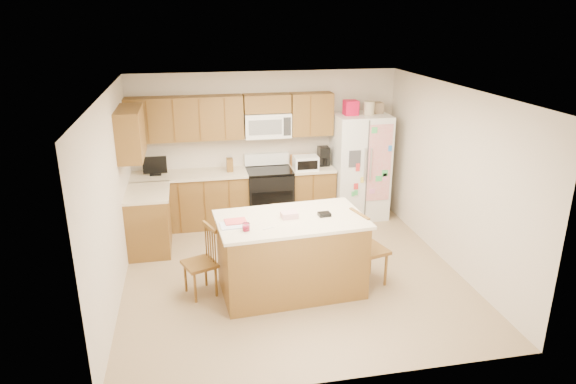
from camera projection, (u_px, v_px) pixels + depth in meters
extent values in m
plane|color=#90765C|center=(292.00, 272.00, 7.11)|extent=(4.50, 4.50, 0.00)
cube|color=beige|center=(266.00, 146.00, 8.77)|extent=(4.50, 0.10, 2.50)
cube|color=beige|center=(342.00, 267.00, 4.61)|extent=(4.50, 0.10, 2.50)
cube|color=beige|center=(112.00, 199.00, 6.28)|extent=(0.10, 4.50, 2.50)
cube|color=beige|center=(451.00, 177.00, 7.10)|extent=(0.10, 4.50, 2.50)
cube|color=white|center=(292.00, 91.00, 6.28)|extent=(4.50, 4.50, 0.04)
cube|color=brown|center=(191.00, 201.00, 8.53)|extent=(1.87, 0.60, 0.88)
cube|color=brown|center=(311.00, 193.00, 8.90)|extent=(0.72, 0.60, 0.88)
cube|color=brown|center=(149.00, 222.00, 7.69)|extent=(0.60, 0.95, 0.88)
cube|color=beige|center=(189.00, 175.00, 8.36)|extent=(1.87, 0.64, 0.04)
cube|color=beige|center=(312.00, 168.00, 8.74)|extent=(0.72, 0.64, 0.04)
cube|color=beige|center=(147.00, 193.00, 7.54)|extent=(0.64, 0.95, 0.04)
cube|color=brown|center=(185.00, 119.00, 8.20)|extent=(1.85, 0.33, 0.70)
cube|color=brown|center=(311.00, 114.00, 8.57)|extent=(0.70, 0.33, 0.70)
cube|color=brown|center=(267.00, 103.00, 8.37)|extent=(0.76, 0.33, 0.29)
cube|color=brown|center=(131.00, 133.00, 7.22)|extent=(0.33, 0.95, 0.70)
cube|color=#5B3711|center=(147.00, 122.00, 7.94)|extent=(0.02, 0.01, 0.66)
cube|color=#5B3711|center=(154.00, 210.00, 8.14)|extent=(0.02, 0.01, 0.84)
cube|color=#5B3711|center=(174.00, 121.00, 8.01)|extent=(0.02, 0.01, 0.66)
cube|color=#5B3711|center=(180.00, 208.00, 8.21)|extent=(0.02, 0.01, 0.84)
cube|color=#5B3711|center=(200.00, 120.00, 8.08)|extent=(0.02, 0.01, 0.66)
cube|color=#5B3711|center=(205.00, 207.00, 8.28)|extent=(0.02, 0.01, 0.84)
cube|color=#5B3711|center=(225.00, 119.00, 8.15)|extent=(0.01, 0.01, 0.66)
cube|color=#5B3711|center=(230.00, 205.00, 8.36)|extent=(0.01, 0.01, 0.84)
cube|color=#5B3711|center=(311.00, 116.00, 8.41)|extent=(0.01, 0.01, 0.66)
cube|color=#5B3711|center=(313.00, 199.00, 8.61)|extent=(0.01, 0.01, 0.84)
cube|color=white|center=(267.00, 125.00, 8.46)|extent=(0.76, 0.38, 0.40)
cube|color=slate|center=(265.00, 127.00, 8.27)|extent=(0.54, 0.01, 0.24)
cube|color=#262626|center=(287.00, 127.00, 8.34)|extent=(0.12, 0.01, 0.30)
cube|color=brown|center=(230.00, 165.00, 8.45)|extent=(0.10, 0.14, 0.22)
cube|color=black|center=(156.00, 174.00, 8.28)|extent=(0.18, 0.12, 0.02)
cube|color=black|center=(155.00, 165.00, 8.23)|extent=(0.38, 0.03, 0.28)
cube|color=#B6641F|center=(302.00, 161.00, 8.76)|extent=(0.35, 0.22, 0.18)
cube|color=white|center=(306.00, 163.00, 8.54)|extent=(0.40, 0.28, 0.23)
cube|color=black|center=(308.00, 165.00, 8.41)|extent=(0.34, 0.01, 0.15)
cube|color=black|center=(324.00, 156.00, 8.77)|extent=(0.18, 0.22, 0.32)
cylinder|color=black|center=(325.00, 161.00, 8.73)|extent=(0.12, 0.12, 0.12)
cube|color=black|center=(269.00, 196.00, 8.75)|extent=(0.76, 0.64, 0.88)
cube|color=black|center=(272.00, 204.00, 8.45)|extent=(0.68, 0.01, 0.42)
cube|color=black|center=(269.00, 170.00, 8.59)|extent=(0.76, 0.64, 0.03)
cube|color=white|center=(267.00, 159.00, 8.79)|extent=(0.76, 0.10, 0.20)
cube|color=white|center=(359.00, 166.00, 8.83)|extent=(0.90, 0.75, 1.80)
cube|color=#4C4C4C|center=(367.00, 173.00, 8.48)|extent=(0.02, 0.01, 1.75)
cube|color=silver|center=(365.00, 165.00, 8.39)|extent=(0.02, 0.03, 0.55)
cube|color=silver|center=(371.00, 164.00, 8.41)|extent=(0.02, 0.03, 0.55)
cube|color=#3F3F44|center=(355.00, 159.00, 8.35)|extent=(0.20, 0.01, 0.28)
cube|color=#D84C59|center=(379.00, 163.00, 8.46)|extent=(0.42, 0.01, 1.30)
cube|color=red|center=(351.00, 108.00, 8.45)|extent=(0.22, 0.22, 0.24)
cylinder|color=#B9AD88|center=(369.00, 108.00, 8.46)|extent=(0.18, 0.18, 0.22)
cube|color=#826A50|center=(377.00, 108.00, 8.62)|extent=(0.18, 0.20, 0.18)
cube|color=brown|center=(291.00, 256.00, 6.52)|extent=(1.81, 1.10, 0.96)
cube|color=beige|center=(291.00, 220.00, 6.35)|extent=(1.90, 1.19, 0.04)
cylinder|color=red|center=(246.00, 228.00, 5.98)|extent=(0.08, 0.08, 0.06)
cylinder|color=white|center=(246.00, 227.00, 5.97)|extent=(0.09, 0.09, 0.09)
cube|color=beige|center=(289.00, 215.00, 6.35)|extent=(0.21, 0.16, 0.07)
cube|color=black|center=(324.00, 214.00, 6.41)|extent=(0.16, 0.13, 0.04)
cube|color=white|center=(233.00, 225.00, 6.12)|extent=(0.32, 0.26, 0.02)
cube|color=#D84C4C|center=(236.00, 221.00, 6.19)|extent=(0.27, 0.22, 0.01)
cylinder|color=white|center=(268.00, 228.00, 6.03)|extent=(0.13, 0.06, 0.01)
cube|color=brown|center=(200.00, 264.00, 6.44)|extent=(0.49, 0.50, 0.04)
cylinder|color=brown|center=(185.00, 277.00, 6.57)|extent=(0.03, 0.03, 0.40)
cylinder|color=brown|center=(195.00, 288.00, 6.31)|extent=(0.03, 0.03, 0.40)
cylinder|color=brown|center=(206.00, 272.00, 6.71)|extent=(0.03, 0.03, 0.40)
cylinder|color=brown|center=(216.00, 282.00, 6.45)|extent=(0.03, 0.03, 0.40)
cylinder|color=brown|center=(206.00, 240.00, 6.55)|extent=(0.02, 0.02, 0.45)
cylinder|color=brown|center=(208.00, 242.00, 6.49)|extent=(0.02, 0.02, 0.45)
cylinder|color=brown|center=(210.00, 244.00, 6.44)|extent=(0.02, 0.02, 0.45)
cylinder|color=brown|center=(213.00, 246.00, 6.38)|extent=(0.02, 0.02, 0.45)
cylinder|color=brown|center=(215.00, 248.00, 6.32)|extent=(0.02, 0.02, 0.45)
cube|color=brown|center=(209.00, 227.00, 6.36)|extent=(0.17, 0.36, 0.05)
cube|color=brown|center=(285.00, 234.00, 7.25)|extent=(0.43, 0.42, 0.04)
cylinder|color=brown|center=(295.00, 243.00, 7.49)|extent=(0.04, 0.04, 0.43)
cylinder|color=brown|center=(272.00, 245.00, 7.45)|extent=(0.04, 0.04, 0.43)
cylinder|color=brown|center=(299.00, 252.00, 7.22)|extent=(0.04, 0.04, 0.43)
cylinder|color=brown|center=(275.00, 254.00, 7.17)|extent=(0.04, 0.04, 0.43)
cylinder|color=brown|center=(298.00, 221.00, 7.03)|extent=(0.02, 0.02, 0.48)
cylinder|color=brown|center=(292.00, 221.00, 7.02)|extent=(0.02, 0.02, 0.48)
cylinder|color=brown|center=(287.00, 221.00, 7.01)|extent=(0.02, 0.02, 0.48)
cylinder|color=brown|center=(282.00, 222.00, 7.00)|extent=(0.02, 0.02, 0.48)
cylinder|color=brown|center=(276.00, 222.00, 6.99)|extent=(0.02, 0.02, 0.48)
cube|color=brown|center=(287.00, 205.00, 6.93)|extent=(0.40, 0.06, 0.05)
cube|color=brown|center=(369.00, 250.00, 6.71)|extent=(0.52, 0.53, 0.05)
cylinder|color=brown|center=(386.00, 270.00, 6.71)|extent=(0.04, 0.04, 0.45)
cylinder|color=brown|center=(370.00, 259.00, 7.01)|extent=(0.04, 0.04, 0.45)
cylinder|color=brown|center=(366.00, 275.00, 6.58)|extent=(0.04, 0.04, 0.45)
cylinder|color=brown|center=(351.00, 263.00, 6.88)|extent=(0.04, 0.04, 0.45)
cylinder|color=brown|center=(365.00, 238.00, 6.42)|extent=(0.02, 0.02, 0.50)
cylinder|color=brown|center=(362.00, 235.00, 6.48)|extent=(0.02, 0.02, 0.50)
cylinder|color=brown|center=(358.00, 233.00, 6.55)|extent=(0.02, 0.02, 0.50)
cylinder|color=brown|center=(355.00, 231.00, 6.62)|extent=(0.02, 0.02, 0.50)
cylinder|color=brown|center=(352.00, 229.00, 6.68)|extent=(0.02, 0.02, 0.50)
cube|color=brown|center=(359.00, 215.00, 6.47)|extent=(0.15, 0.42, 0.05)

